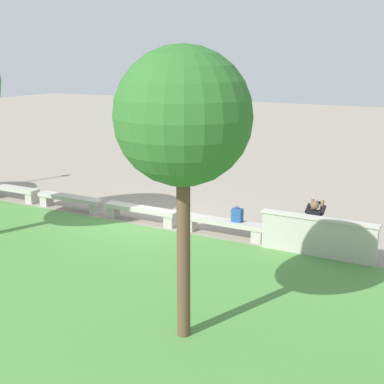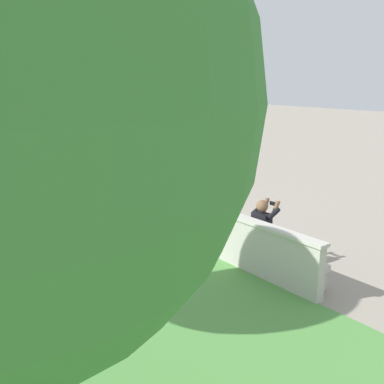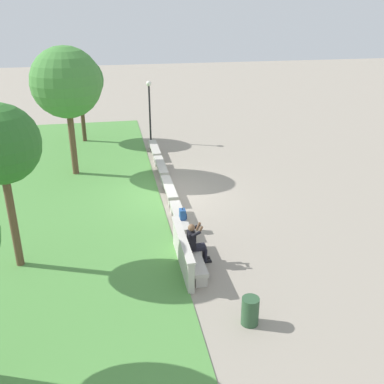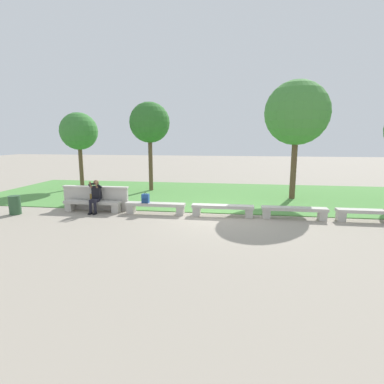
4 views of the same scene
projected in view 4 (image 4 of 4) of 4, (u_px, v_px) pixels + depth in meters
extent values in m
plane|color=gray|center=(222.00, 216.00, 11.64)|extent=(80.00, 80.00, 0.00)
cube|color=#518E42|center=(226.00, 195.00, 15.90)|extent=(25.09, 8.00, 0.03)
cube|color=#B7B2A8|center=(92.00, 202.00, 12.33)|extent=(2.39, 0.40, 0.12)
cube|color=#B7B2A8|center=(70.00, 207.00, 12.51)|extent=(0.28, 0.34, 0.33)
cube|color=#B7B2A8|center=(116.00, 208.00, 12.22)|extent=(0.28, 0.34, 0.33)
cube|color=#B7B2A8|center=(155.00, 204.00, 11.95)|extent=(2.39, 0.40, 0.12)
cube|color=#B7B2A8|center=(131.00, 209.00, 12.13)|extent=(0.28, 0.34, 0.33)
cube|color=#B7B2A8|center=(180.00, 211.00, 11.84)|extent=(0.28, 0.34, 0.33)
cube|color=#B7B2A8|center=(223.00, 207.00, 11.57)|extent=(2.39, 0.40, 0.12)
cube|color=#B7B2A8|center=(197.00, 211.00, 11.75)|extent=(0.28, 0.34, 0.33)
cube|color=#B7B2A8|center=(249.00, 213.00, 11.46)|extent=(0.28, 0.34, 0.33)
cube|color=#B7B2A8|center=(294.00, 209.00, 11.19)|extent=(2.39, 0.40, 0.12)
cube|color=#B7B2A8|center=(266.00, 214.00, 11.37)|extent=(0.28, 0.34, 0.33)
cube|color=#B7B2A8|center=(322.00, 216.00, 11.08)|extent=(0.28, 0.34, 0.33)
cube|color=#B7B2A8|center=(371.00, 211.00, 10.81)|extent=(2.39, 0.40, 0.12)
cube|color=#B7B2A8|center=(341.00, 216.00, 10.99)|extent=(0.28, 0.34, 0.33)
cube|color=#B7B2A8|center=(96.00, 199.00, 12.64)|extent=(2.80, 0.18, 0.95)
cube|color=beige|center=(95.00, 187.00, 12.55)|extent=(2.86, 0.24, 0.06)
cube|color=olive|center=(95.00, 196.00, 12.53)|extent=(0.44, 0.02, 0.22)
cube|color=black|center=(90.00, 214.00, 11.93)|extent=(0.11, 0.24, 0.06)
cylinder|color=black|center=(91.00, 208.00, 11.97)|extent=(0.11, 0.11, 0.42)
cube|color=black|center=(95.00, 214.00, 11.91)|extent=(0.11, 0.24, 0.06)
cylinder|color=black|center=(95.00, 208.00, 11.94)|extent=(0.11, 0.11, 0.42)
cube|color=black|center=(95.00, 201.00, 12.09)|extent=(0.31, 0.43, 0.12)
cube|color=black|center=(97.00, 193.00, 12.27)|extent=(0.35, 0.23, 0.56)
sphere|color=brown|center=(96.00, 183.00, 12.19)|extent=(0.22, 0.22, 0.22)
cylinder|color=black|center=(91.00, 186.00, 12.14)|extent=(0.10, 0.31, 0.21)
cylinder|color=brown|center=(91.00, 185.00, 11.98)|extent=(0.10, 0.19, 0.27)
cylinder|color=black|center=(100.00, 186.00, 12.10)|extent=(0.10, 0.31, 0.21)
cylinder|color=brown|center=(97.00, 185.00, 11.95)|extent=(0.11, 0.19, 0.27)
cube|color=black|center=(93.00, 184.00, 11.90)|extent=(0.15, 0.02, 0.08)
cube|color=#234C8C|center=(145.00, 198.00, 11.92)|extent=(0.28, 0.20, 0.36)
cube|color=navy|center=(145.00, 201.00, 11.83)|extent=(0.20, 0.06, 0.16)
torus|color=black|center=(145.00, 193.00, 11.88)|extent=(0.10, 0.02, 0.10)
cylinder|color=brown|center=(294.00, 166.00, 14.67)|extent=(0.28, 0.28, 3.27)
sphere|color=#428438|center=(297.00, 113.00, 14.21)|extent=(3.04, 3.04, 3.04)
cylinder|color=brown|center=(81.00, 165.00, 17.99)|extent=(0.24, 0.24, 2.74)
sphere|color=#387A33|center=(79.00, 131.00, 17.63)|extent=(2.18, 2.18, 2.18)
cylinder|color=brown|center=(151.00, 163.00, 17.02)|extent=(0.23, 0.23, 3.18)
sphere|color=#2D6B28|center=(150.00, 122.00, 16.62)|extent=(2.24, 2.24, 2.24)
cylinder|color=#2D5133|center=(15.00, 205.00, 11.89)|extent=(0.44, 0.44, 0.75)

